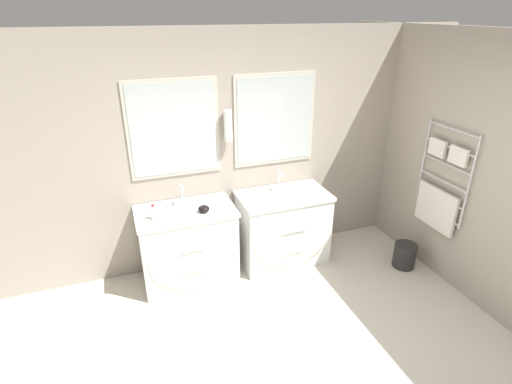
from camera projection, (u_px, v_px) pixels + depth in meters
wall_back at (234, 151)px, 4.40m from camera, size 5.59×0.17×2.60m
wall_right at (463, 167)px, 4.00m from camera, size 0.13×4.25×2.60m
vanity_left at (189, 246)px, 4.26m from camera, size 1.02×0.65×0.85m
vanity_right at (284, 228)px, 4.60m from camera, size 1.02×0.65×0.85m
faucet_left at (182, 195)px, 4.19m from camera, size 0.17×0.14×0.22m
faucet_right at (279, 181)px, 4.53m from camera, size 0.17×0.14×0.22m
toiletry_bottle at (154, 212)px, 3.90m from camera, size 0.05×0.05×0.17m
amenity_bowl at (204, 209)px, 4.06m from camera, size 0.12×0.12×0.07m
waste_bin at (405, 255)px, 4.62m from camera, size 0.26×0.26×0.29m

